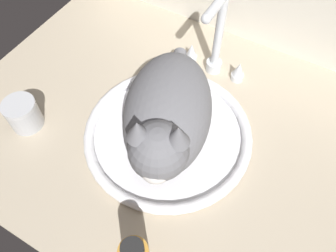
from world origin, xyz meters
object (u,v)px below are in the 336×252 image
at_px(faucet, 216,45).
at_px(sink_basin, 168,134).
at_px(metal_jar, 23,114).
at_px(cat, 166,118).

bearing_deg(faucet, sink_basin, -90.00).
xyz_separation_m(faucet, metal_jar, (-0.30, -0.36, -0.05)).
height_order(sink_basin, faucet, faucet).
distance_m(cat, metal_jar, 0.33).
height_order(cat, metal_jar, cat).
bearing_deg(faucet, metal_jar, -129.74).
xyz_separation_m(sink_basin, metal_jar, (-0.30, -0.13, 0.03)).
distance_m(faucet, cat, 0.25).
bearing_deg(faucet, cat, -88.10).
bearing_deg(sink_basin, faucet, 90.00).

